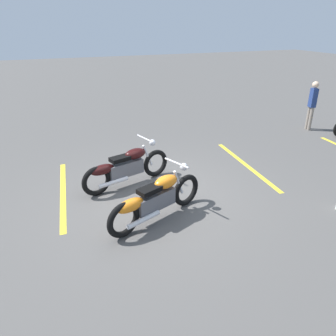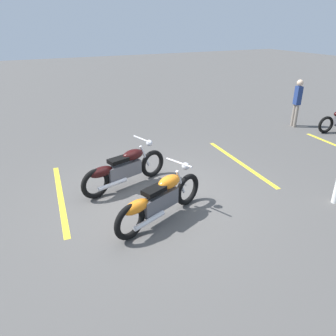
{
  "view_description": "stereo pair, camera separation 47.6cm",
  "coord_description": "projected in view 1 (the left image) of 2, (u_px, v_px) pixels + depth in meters",
  "views": [
    {
      "loc": [
        -1.97,
        -5.72,
        3.47
      ],
      "look_at": [
        0.27,
        0.0,
        0.65
      ],
      "focal_mm": 34.5,
      "sensor_mm": 36.0,
      "label": 1
    },
    {
      "loc": [
        -2.4,
        -5.53,
        3.47
      ],
      "look_at": [
        0.27,
        0.0,
        0.65
      ],
      "focal_mm": 34.5,
      "sensor_mm": 36.0,
      "label": 2
    }
  ],
  "objects": [
    {
      "name": "parking_stripe_near",
      "position": [
        63.0,
        193.0,
        7.12
      ],
      "size": [
        0.39,
        3.2,
        0.01
      ],
      "primitive_type": "cube",
      "rotation": [
        0.0,
        0.0,
        1.49
      ],
      "color": "yellow",
      "rests_on": "ground"
    },
    {
      "name": "ground_plane",
      "position": [
        156.0,
        197.0,
        6.94
      ],
      "size": [
        60.0,
        60.0,
        0.0
      ],
      "primitive_type": "plane",
      "color": "#514F4C"
    },
    {
      "name": "motorcycle_bright_foreground",
      "position": [
        155.0,
        199.0,
        5.95
      ],
      "size": [
        2.11,
        0.95,
        1.04
      ],
      "rotation": [
        0.0,
        0.0,
        0.38
      ],
      "color": "black",
      "rests_on": "ground"
    },
    {
      "name": "parking_stripe_mid",
      "position": [
        246.0,
        165.0,
        8.49
      ],
      "size": [
        0.39,
        3.2,
        0.01
      ],
      "primitive_type": "cube",
      "rotation": [
        0.0,
        0.0,
        1.49
      ],
      "color": "yellow",
      "rests_on": "ground"
    },
    {
      "name": "motorcycle_dark_foreground",
      "position": [
        125.0,
        167.0,
        7.25
      ],
      "size": [
        2.17,
        0.85,
        1.04
      ],
      "rotation": [
        0.0,
        0.0,
        0.29
      ],
      "color": "black",
      "rests_on": "ground"
    },
    {
      "name": "bystander_near_row",
      "position": [
        312.0,
        103.0,
        10.89
      ],
      "size": [
        0.23,
        0.27,
        1.64
      ],
      "rotation": [
        0.0,
        0.0,
        6.03
      ],
      "color": "gray",
      "rests_on": "ground"
    }
  ]
}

